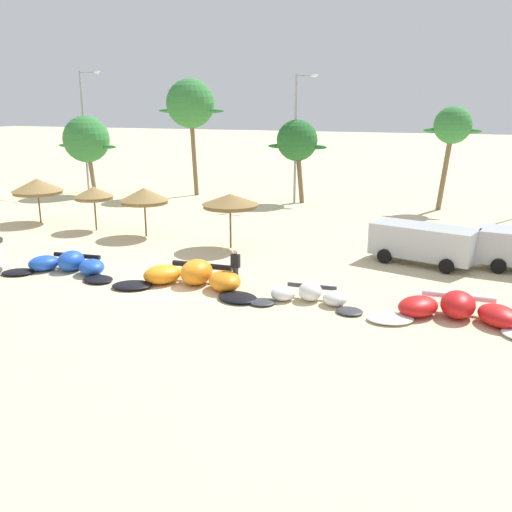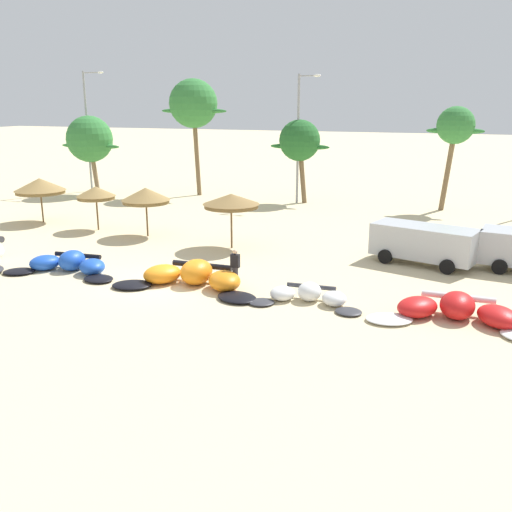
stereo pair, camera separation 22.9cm
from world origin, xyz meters
TOP-DOWN VIEW (x-y plane):
  - ground_plane at (0.00, 0.00)m, footprint 260.00×260.00m
  - kite_left at (-4.86, -0.18)m, footprint 5.69×2.86m
  - kite_left_of_center at (1.38, -0.01)m, footprint 6.68×3.14m
  - kite_center at (6.42, -0.20)m, footprint 4.57×2.19m
  - kite_right_of_center at (11.81, -0.13)m, footprint 6.36×2.92m
  - beach_umbrella_near_van at (-13.63, 8.19)m, footprint 3.17×3.17m
  - beach_umbrella_middle at (-8.96, 7.61)m, footprint 2.31×2.31m
  - beach_umbrella_near_palms at (-5.29, 7.26)m, footprint 2.76×2.76m
  - beach_umbrella_outermost at (0.31, 6.50)m, footprint 2.96×2.96m
  - parked_car_second at (9.93, 6.98)m, footprint 5.12×3.12m
  - person_near_kites at (3.07, 0.55)m, footprint 0.36×0.24m
  - palm_leftmost at (-17.71, 18.89)m, footprint 5.64×3.76m
  - palm_left at (-9.58, 21.75)m, footprint 5.83×3.89m
  - palm_left_of_gap at (-0.49, 21.25)m, footprint 4.62×3.08m
  - palm_center_left at (10.45, 21.86)m, footprint 3.85×2.56m
  - lamppost_west at (-18.78, 20.31)m, footprint 2.09×0.24m
  - lamppost_west_center at (-0.42, 21.01)m, footprint 1.71×0.24m

SIDE VIEW (x-z plane):
  - ground_plane at x=0.00m, z-range 0.00..0.00m
  - kite_center at x=6.42m, z-range -0.08..0.65m
  - kite_left at x=-4.86m, z-range -0.11..0.81m
  - kite_right_of_center at x=11.81m, z-range -0.11..0.83m
  - kite_left_of_center at x=1.38m, z-range -0.12..0.93m
  - person_near_kites at x=3.07m, z-range 0.01..1.63m
  - parked_car_second at x=9.93m, z-range 0.17..2.01m
  - beach_umbrella_middle at x=-8.96m, z-range 0.93..3.56m
  - beach_umbrella_near_van at x=-13.63m, z-range 0.93..3.77m
  - beach_umbrella_near_palms at x=-5.29m, z-range 0.96..3.76m
  - beach_umbrella_outermost at x=0.31m, z-range 1.07..3.96m
  - palm_leftmost at x=-17.71m, z-range 1.30..7.74m
  - palm_left_of_gap at x=-0.49m, z-range 1.52..7.76m
  - lamppost_west_center at x=-0.42m, z-range 0.53..10.00m
  - lamppost_west at x=-18.78m, z-range 0.58..10.55m
  - palm_center_left at x=10.45m, z-range 2.19..9.41m
  - palm_left at x=-9.58m, z-range 2.65..11.97m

